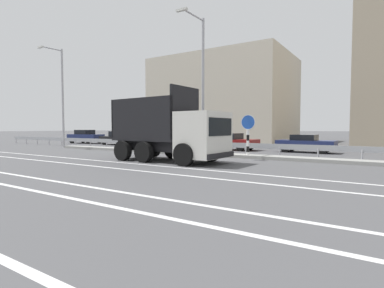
% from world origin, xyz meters
% --- Properties ---
extents(ground_plane, '(320.00, 320.00, 0.00)m').
position_xyz_m(ground_plane, '(0.00, 0.00, 0.00)').
color(ground_plane, '#4C4C4F').
extents(lane_strip_0, '(53.76, 0.16, 0.01)m').
position_xyz_m(lane_strip_0, '(-1.04, -3.90, 0.00)').
color(lane_strip_0, silver).
rests_on(lane_strip_0, ground_plane).
extents(lane_strip_1, '(53.76, 0.16, 0.01)m').
position_xyz_m(lane_strip_1, '(-1.04, -5.53, 0.00)').
color(lane_strip_1, silver).
rests_on(lane_strip_1, ground_plane).
extents(lane_strip_2, '(53.76, 0.16, 0.01)m').
position_xyz_m(lane_strip_2, '(-1.04, -8.76, 0.00)').
color(lane_strip_2, silver).
rests_on(lane_strip_2, ground_plane).
extents(lane_strip_3, '(53.76, 0.16, 0.01)m').
position_xyz_m(lane_strip_3, '(-1.04, -9.94, 0.00)').
color(lane_strip_3, silver).
rests_on(lane_strip_3, ground_plane).
extents(median_island, '(29.57, 1.10, 0.18)m').
position_xyz_m(median_island, '(0.00, 1.81, 0.09)').
color(median_island, gray).
rests_on(median_island, ground_plane).
extents(median_guardrail, '(53.76, 0.09, 0.78)m').
position_xyz_m(median_guardrail, '(0.00, 3.20, 0.57)').
color(median_guardrail, '#9EA0A5').
rests_on(median_guardrail, ground_plane).
extents(dump_truck, '(6.37, 2.84, 3.75)m').
position_xyz_m(dump_truck, '(-0.27, -2.13, 1.31)').
color(dump_truck, silver).
rests_on(dump_truck, ground_plane).
extents(median_road_sign, '(0.85, 0.16, 2.48)m').
position_xyz_m(median_road_sign, '(1.76, 1.81, 1.35)').
color(median_road_sign, white).
rests_on(median_road_sign, ground_plane).
extents(street_lamp_0, '(0.71, 2.06, 8.65)m').
position_xyz_m(street_lamp_0, '(-15.70, 1.66, 4.79)').
color(street_lamp_0, '#ADADB2').
rests_on(street_lamp_0, ground_plane).
extents(street_lamp_1, '(0.70, 2.51, 8.55)m').
position_xyz_m(street_lamp_1, '(-1.35, 1.75, 4.79)').
color(street_lamp_1, '#ADADB2').
rests_on(street_lamp_1, ground_plane).
extents(parked_car_0, '(4.30, 2.03, 1.51)m').
position_xyz_m(parked_car_0, '(-19.83, 7.33, 0.76)').
color(parked_car_0, navy).
rests_on(parked_car_0, ground_plane).
extents(parked_car_1, '(4.49, 2.15, 1.39)m').
position_xyz_m(parked_car_1, '(-14.16, 7.14, 0.70)').
color(parked_car_1, black).
rests_on(parked_car_1, ground_plane).
extents(parked_car_2, '(4.23, 2.20, 1.28)m').
position_xyz_m(parked_car_2, '(-8.10, 7.16, 0.67)').
color(parked_car_2, '#335B33').
rests_on(parked_car_2, ground_plane).
extents(parked_car_3, '(4.30, 2.13, 1.31)m').
position_xyz_m(parked_car_3, '(-1.85, 6.98, 0.68)').
color(parked_car_3, maroon).
rests_on(parked_car_3, ground_plane).
extents(parked_car_4, '(3.92, 1.88, 1.26)m').
position_xyz_m(parked_car_4, '(3.73, 7.56, 0.66)').
color(parked_car_4, navy).
rests_on(parked_car_4, ground_plane).
extents(background_building_0, '(17.32, 12.45, 10.96)m').
position_xyz_m(background_building_0, '(-10.16, 22.53, 5.48)').
color(background_building_0, beige).
rests_on(background_building_0, ground_plane).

